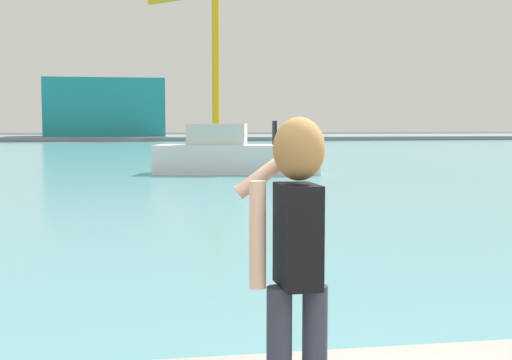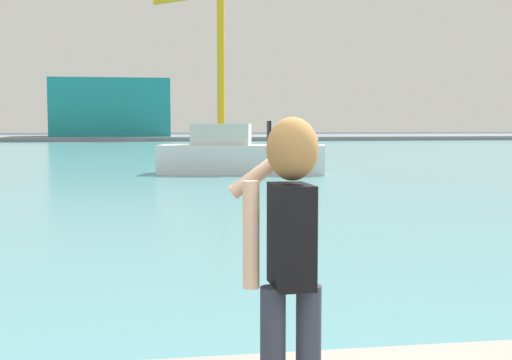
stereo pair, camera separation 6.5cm
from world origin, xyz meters
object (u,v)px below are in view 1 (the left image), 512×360
(boat_moored, at_px, (234,155))
(warehouse_left, at_px, (106,108))
(port_crane, at_px, (207,47))
(person_photographer, at_px, (295,242))

(boat_moored, height_order, warehouse_left, warehouse_left)
(warehouse_left, height_order, port_crane, port_crane)
(warehouse_left, distance_m, port_crane, 15.79)
(port_crane, bearing_deg, person_photographer, -95.37)
(person_photographer, xyz_separation_m, boat_moored, (3.38, 26.81, -0.81))
(warehouse_left, relative_size, port_crane, 0.78)
(person_photographer, relative_size, warehouse_left, 0.11)
(boat_moored, distance_m, warehouse_left, 63.99)
(person_photographer, distance_m, boat_moored, 27.03)
(boat_moored, xyz_separation_m, port_crane, (4.94, 61.65, 11.58))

